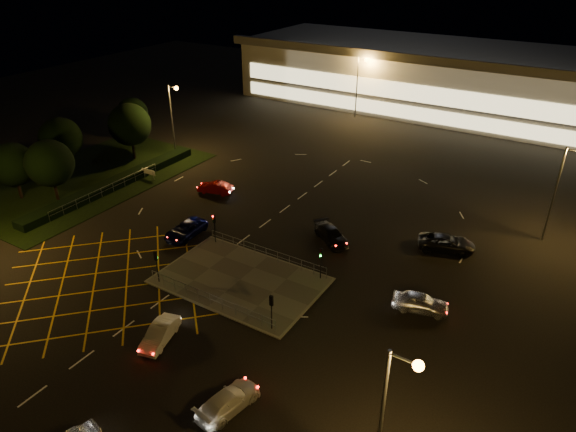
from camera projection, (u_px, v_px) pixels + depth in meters
The scene contains 25 objects.
ground at pixel (236, 264), 48.41m from camera, with size 180.00×180.00×0.00m, color black.
pedestrian_island at pixel (240, 280), 45.96m from camera, with size 14.00×9.00×0.12m, color #4C4944.
grass_verge at pixel (88, 178), 65.81m from camera, with size 18.00×30.00×0.08m, color black.
hedge at pixel (115, 183), 63.29m from camera, with size 2.00×26.00×1.00m, color black.
supermarket at pixel (440, 77), 92.43m from camera, with size 72.00×26.50×10.50m.
streetlight_se at pixel (392, 406), 25.37m from camera, with size 1.78×0.56×10.03m.
streetlight_nw at pixel (173, 111), 69.70m from camera, with size 1.78×0.56×10.03m.
streetlight_ne at pixel (563, 182), 49.06m from camera, with size 1.78×0.56×10.03m.
streetlight_far_left at pixel (360, 79), 85.77m from camera, with size 1.78×0.56×10.03m.
signal_sw at pixel (156, 260), 44.63m from camera, with size 0.28×0.30×3.15m.
signal_se at pixel (271, 305), 39.10m from camera, with size 0.28×0.30×3.15m.
signal_nw at pixel (214, 222), 50.63m from camera, with size 0.28×0.30×3.15m.
signal_ne at pixel (321, 257), 45.10m from camera, with size 0.28×0.30×3.15m.
tree_a at pixel (13, 164), 58.70m from camera, with size 5.04×5.04×6.86m.
tree_b at pixel (61, 139), 65.48m from camera, with size 5.40×5.40×7.35m.
tree_c at pixel (130, 125), 69.50m from camera, with size 5.76×5.76×7.84m.
tree_d at pixel (132, 113), 77.21m from camera, with size 4.68×4.68×6.37m.
tree_e at pixel (50, 163), 58.21m from camera, with size 5.40×5.40×7.35m.
car_queue_white at pixel (160, 334), 38.76m from camera, with size 1.47×4.22×1.39m, color white.
car_left_blue at pixel (186, 230), 52.69m from camera, with size 2.34×5.09×1.41m, color #0C114B.
car_far_dkgrey at pixel (331, 235), 51.84m from camera, with size 1.99×4.88×1.42m, color black.
car_right_silver at pixel (420, 302), 41.97m from camera, with size 1.85×4.60×1.57m, color silver.
car_circ_red at pixel (215, 188), 61.74m from camera, with size 1.49×4.28×1.41m, color maroon.
car_east_grey at pixel (446, 243), 50.31m from camera, with size 2.53×5.49×1.52m, color black.
car_approach_white at pixel (228, 401), 33.10m from camera, with size 1.92×4.71×1.37m, color silver.
Camera 1 is at (25.42, -31.95, 26.85)m, focal length 32.00 mm.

